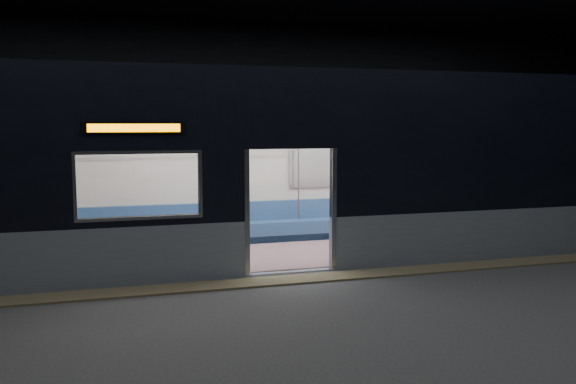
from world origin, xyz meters
name	(u,v)px	position (x,y,z in m)	size (l,w,h in m)	color
station_floor	(311,290)	(0.00, 0.00, -0.01)	(24.00, 14.00, 0.01)	#47494C
station_envelope	(312,38)	(0.00, 0.00, 3.66)	(24.00, 14.00, 5.00)	black
tactile_strip	(300,279)	(0.00, 0.55, 0.01)	(22.80, 0.50, 0.03)	#8C7F59
metro_car	(267,157)	(0.00, 2.54, 1.85)	(18.00, 3.04, 3.35)	#919FAD
passenger	(444,198)	(4.34, 3.55, 0.79)	(0.40, 0.68, 1.35)	black
handbag	(450,205)	(4.35, 3.33, 0.67)	(0.25, 0.22, 0.13)	black
transit_map	(315,169)	(1.40, 3.85, 1.49)	(1.06, 0.03, 0.69)	white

